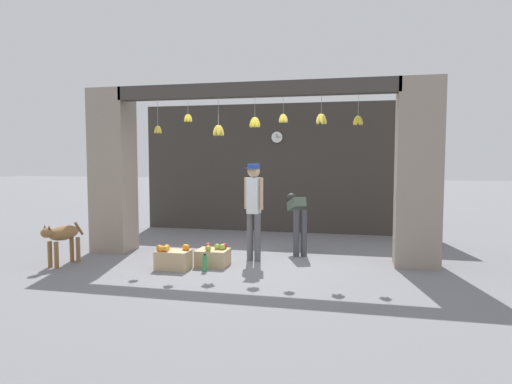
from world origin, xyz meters
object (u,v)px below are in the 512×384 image
(fruit_crate_apples, at_px, (213,257))
(shopkeeper, at_px, (254,204))
(dog, at_px, (62,236))
(worker_stooping, at_px, (297,215))
(fruit_crate_oranges, at_px, (173,259))
(water_bottle, at_px, (205,263))
(wall_clock, at_px, (277,137))

(fruit_crate_apples, bearing_deg, shopkeeper, 40.65)
(dog, relative_size, worker_stooping, 0.79)
(fruit_crate_oranges, height_order, water_bottle, fruit_crate_oranges)
(fruit_crate_apples, xyz_separation_m, wall_clock, (0.41, 3.54, 2.09))
(worker_stooping, height_order, fruit_crate_oranges, worker_stooping)
(fruit_crate_oranges, xyz_separation_m, wall_clock, (0.95, 3.91, 2.07))
(worker_stooping, bearing_deg, shopkeeper, -153.46)
(fruit_crate_oranges, relative_size, wall_clock, 1.88)
(dog, xyz_separation_m, fruit_crate_apples, (2.41, 0.53, -0.34))
(dog, xyz_separation_m, worker_stooping, (3.62, 1.75, 0.24))
(fruit_crate_oranges, bearing_deg, water_bottle, -1.34)
(shopkeeper, distance_m, worker_stooping, 1.00)
(shopkeeper, height_order, fruit_crate_apples, shopkeeper)
(wall_clock, bearing_deg, dog, -124.70)
(dog, distance_m, fruit_crate_oranges, 1.90)
(dog, bearing_deg, fruit_crate_apples, 113.83)
(fruit_crate_oranges, height_order, wall_clock, wall_clock)
(fruit_crate_apples, relative_size, water_bottle, 1.81)
(worker_stooping, relative_size, water_bottle, 3.90)
(water_bottle, bearing_deg, fruit_crate_apples, 89.08)
(dog, relative_size, fruit_crate_oranges, 1.66)
(shopkeeper, distance_m, fruit_crate_oranges, 1.62)
(dog, bearing_deg, wall_clock, 156.63)
(shopkeeper, bearing_deg, worker_stooping, -120.73)
(fruit_crate_apples, xyz_separation_m, water_bottle, (-0.01, -0.38, -0.02))
(shopkeeper, bearing_deg, fruit_crate_oranges, 48.34)
(worker_stooping, height_order, fruit_crate_apples, worker_stooping)
(shopkeeper, relative_size, water_bottle, 5.96)
(shopkeeper, distance_m, wall_clock, 3.30)
(dog, height_order, worker_stooping, worker_stooping)
(worker_stooping, bearing_deg, dog, -176.35)
(wall_clock, bearing_deg, shopkeeper, -87.06)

